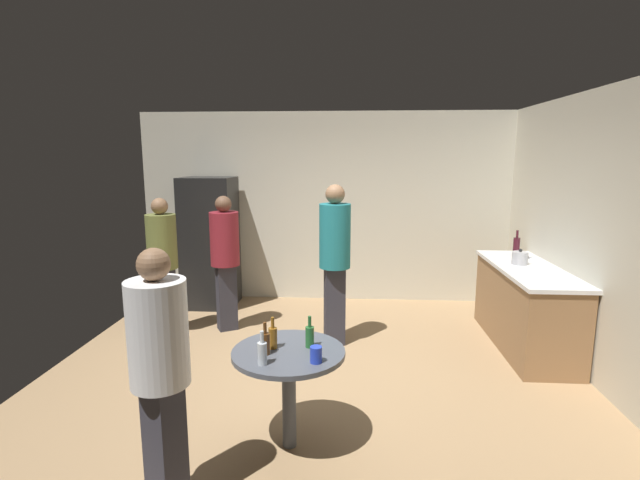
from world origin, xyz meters
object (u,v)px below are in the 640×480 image
(person_in_olive_shirt, at_px, (163,256))
(person_in_maroon_shirt, at_px, (225,253))
(foreground_table, at_px, (289,364))
(beer_bottle_green, at_px, (310,336))
(wine_bottle_on_counter, at_px, (516,246))
(person_in_teal_shirt, at_px, (335,252))
(beer_bottle_clear, at_px, (262,352))
(kettle, at_px, (520,258))
(plastic_cup_blue, at_px, (316,355))
(beer_bottle_brown, at_px, (265,343))
(refrigerator, at_px, (210,242))
(beer_bottle_amber, at_px, (273,337))
(person_in_white_shirt, at_px, (160,361))

(person_in_olive_shirt, relative_size, person_in_maroon_shirt, 0.99)
(foreground_table, xyz_separation_m, beer_bottle_green, (0.14, 0.07, 0.19))
(beer_bottle_green, bearing_deg, person_in_olive_shirt, 133.03)
(wine_bottle_on_counter, relative_size, person_in_teal_shirt, 0.17)
(beer_bottle_clear, bearing_deg, kettle, 43.80)
(plastic_cup_blue, relative_size, person_in_maroon_shirt, 0.07)
(foreground_table, height_order, beer_bottle_green, beer_bottle_green)
(beer_bottle_brown, xyz_separation_m, plastic_cup_blue, (0.36, -0.11, -0.03))
(foreground_table, bearing_deg, plastic_cup_blue, -41.42)
(kettle, distance_m, beer_bottle_clear, 3.39)
(refrigerator, bearing_deg, beer_bottle_amber, -66.14)
(kettle, xyz_separation_m, beer_bottle_amber, (-2.42, -2.08, -0.15))
(wine_bottle_on_counter, relative_size, person_in_maroon_shirt, 0.19)
(beer_bottle_green, xyz_separation_m, person_in_teal_shirt, (0.12, 1.84, 0.23))
(beer_bottle_green, height_order, plastic_cup_blue, beer_bottle_green)
(wine_bottle_on_counter, height_order, foreground_table, wine_bottle_on_counter)
(kettle, height_order, beer_bottle_green, kettle)
(wine_bottle_on_counter, distance_m, person_in_maroon_shirt, 3.49)
(beer_bottle_amber, xyz_separation_m, beer_bottle_clear, (-0.03, -0.27, 0.00))
(foreground_table, bearing_deg, beer_bottle_amber, 164.91)
(person_in_teal_shirt, bearing_deg, beer_bottle_amber, -22.40)
(refrigerator, relative_size, beer_bottle_green, 7.83)
(wine_bottle_on_counter, height_order, plastic_cup_blue, wine_bottle_on_counter)
(kettle, bearing_deg, foreground_table, -137.56)
(refrigerator, bearing_deg, person_in_white_shirt, -77.34)
(beer_bottle_clear, height_order, plastic_cup_blue, beer_bottle_clear)
(foreground_table, relative_size, beer_bottle_clear, 3.48)
(wine_bottle_on_counter, relative_size, person_in_olive_shirt, 0.19)
(refrigerator, height_order, plastic_cup_blue, refrigerator)
(beer_bottle_clear, bearing_deg, wine_bottle_on_counter, 47.66)
(refrigerator, relative_size, beer_bottle_brown, 7.83)
(beer_bottle_clear, xyz_separation_m, plastic_cup_blue, (0.35, 0.05, -0.03))
(beer_bottle_amber, xyz_separation_m, person_in_maroon_shirt, (-0.94, 2.24, 0.13))
(person_in_white_shirt, bearing_deg, plastic_cup_blue, -29.13)
(person_in_olive_shirt, bearing_deg, foreground_table, -4.12)
(beer_bottle_amber, distance_m, beer_bottle_green, 0.26)
(foreground_table, bearing_deg, person_in_white_shirt, -136.78)
(foreground_table, xyz_separation_m, plastic_cup_blue, (0.21, -0.18, 0.16))
(kettle, relative_size, person_in_white_shirt, 0.15)
(beer_bottle_amber, bearing_deg, person_in_maroon_shirt, 112.76)
(person_in_maroon_shirt, bearing_deg, person_in_white_shirt, -21.76)
(beer_bottle_green, bearing_deg, person_in_white_shirt, -139.44)
(foreground_table, bearing_deg, person_in_teal_shirt, 82.27)
(person_in_white_shirt, bearing_deg, beer_bottle_green, -15.32)
(beer_bottle_brown, bearing_deg, person_in_maroon_shirt, 111.10)
(beer_bottle_clear, bearing_deg, person_in_white_shirt, -143.60)
(wine_bottle_on_counter, xyz_separation_m, person_in_white_shirt, (-3.08, -3.19, -0.10))
(plastic_cup_blue, xyz_separation_m, person_in_olive_shirt, (-1.95, 2.27, 0.15))
(plastic_cup_blue, relative_size, person_in_olive_shirt, 0.07)
(wine_bottle_on_counter, xyz_separation_m, beer_bottle_amber, (-2.53, -2.54, -0.20))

